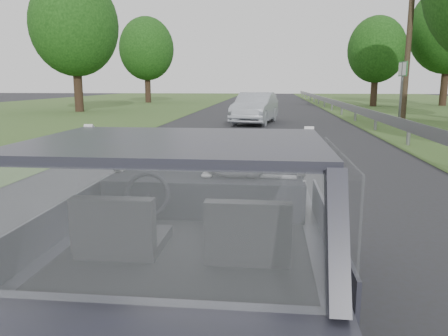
% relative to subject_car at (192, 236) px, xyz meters
% --- Properties ---
extents(ground, '(140.00, 140.00, 0.00)m').
position_rel_subject_car_xyz_m(ground, '(0.00, 0.00, -0.72)').
color(ground, '#272727').
rests_on(ground, ground).
extents(subject_car, '(1.80, 4.00, 1.45)m').
position_rel_subject_car_xyz_m(subject_car, '(0.00, 0.00, 0.00)').
color(subject_car, '#25262B').
rests_on(subject_car, ground).
extents(dashboard, '(1.58, 0.45, 0.30)m').
position_rel_subject_car_xyz_m(dashboard, '(0.00, 0.62, 0.12)').
color(dashboard, black).
rests_on(dashboard, subject_car).
extents(driver_seat, '(0.50, 0.72, 0.42)m').
position_rel_subject_car_xyz_m(driver_seat, '(-0.40, -0.29, 0.16)').
color(driver_seat, black).
rests_on(driver_seat, subject_car).
extents(passenger_seat, '(0.50, 0.72, 0.42)m').
position_rel_subject_car_xyz_m(passenger_seat, '(0.40, -0.29, 0.16)').
color(passenger_seat, black).
rests_on(passenger_seat, subject_car).
extents(steering_wheel, '(0.36, 0.36, 0.04)m').
position_rel_subject_car_xyz_m(steering_wheel, '(-0.40, 0.33, 0.20)').
color(steering_wheel, black).
rests_on(steering_wheel, dashboard).
extents(cat, '(0.59, 0.19, 0.26)m').
position_rel_subject_car_xyz_m(cat, '(0.24, 0.64, 0.36)').
color(cat, slate).
rests_on(cat, dashboard).
extents(guardrail, '(0.05, 90.00, 0.32)m').
position_rel_subject_car_xyz_m(guardrail, '(4.30, 10.00, -0.15)').
color(guardrail, gray).
rests_on(guardrail, ground).
extents(other_car, '(2.24, 4.27, 1.34)m').
position_rel_subject_car_xyz_m(other_car, '(-0.16, 16.34, -0.06)').
color(other_car, '#9FA5AE').
rests_on(other_car, ground).
extents(highway_sign, '(0.15, 1.07, 2.67)m').
position_rel_subject_car_xyz_m(highway_sign, '(6.29, 17.66, 0.61)').
color(highway_sign, '#216D2E').
rests_on(highway_sign, ground).
extents(utility_pole, '(0.26, 0.26, 7.81)m').
position_rel_subject_car_xyz_m(utility_pole, '(6.80, 18.91, 3.18)').
color(utility_pole, brown).
rests_on(utility_pole, ground).
extents(tree_2, '(5.47, 5.47, 6.39)m').
position_rel_subject_car_xyz_m(tree_2, '(8.20, 31.44, 2.47)').
color(tree_2, black).
rests_on(tree_2, ground).
extents(tree_3, '(5.91, 5.91, 8.78)m').
position_rel_subject_car_xyz_m(tree_3, '(13.70, 32.80, 3.67)').
color(tree_3, black).
rests_on(tree_3, ground).
extents(tree_5, '(6.23, 6.23, 7.79)m').
position_rel_subject_car_xyz_m(tree_5, '(-11.13, 23.00, 3.17)').
color(tree_5, black).
rests_on(tree_5, ground).
extents(tree_6, '(5.63, 5.63, 7.17)m').
position_rel_subject_car_xyz_m(tree_6, '(-10.38, 35.60, 2.86)').
color(tree_6, black).
rests_on(tree_6, ground).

